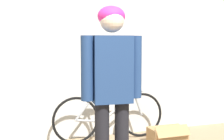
{
  "coord_description": "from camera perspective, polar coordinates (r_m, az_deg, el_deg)",
  "views": [
    {
      "loc": [
        -0.83,
        -2.06,
        1.44
      ],
      "look_at": [
        0.14,
        0.77,
        1.17
      ],
      "focal_mm": 50.0,
      "sensor_mm": 36.0,
      "label": 1
    }
  ],
  "objects": [
    {
      "name": "wall_back",
      "position": [
        4.62,
        -8.6,
        3.32
      ],
      "size": [
        8.0,
        0.07,
        2.6
      ],
      "color": "silver",
      "rests_on": "ground_plane"
    },
    {
      "name": "person",
      "position": [
        3.01,
        -0.01,
        -1.73
      ],
      "size": [
        0.61,
        0.27,
        1.79
      ],
      "rotation": [
        0.0,
        0.0,
        -0.1
      ],
      "color": "black",
      "rests_on": "ground_plane"
    },
    {
      "name": "bicycle",
      "position": [
        4.62,
        -0.43,
        -8.34
      ],
      "size": [
        1.69,
        0.46,
        0.75
      ],
      "rotation": [
        0.0,
        0.0,
        -0.0
      ],
      "color": "black",
      "rests_on": "ground_plane"
    },
    {
      "name": "cardboard_box",
      "position": [
        4.58,
        10.12,
        -11.72
      ],
      "size": [
        0.52,
        0.36,
        0.29
      ],
      "color": "#A87F51",
      "rests_on": "ground_plane"
    }
  ]
}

